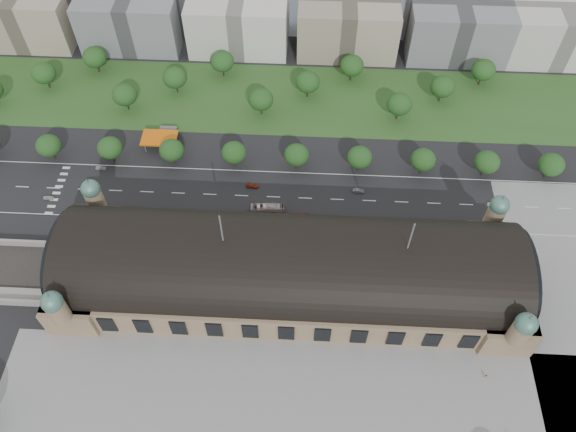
{
  "coord_description": "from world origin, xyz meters",
  "views": [
    {
      "loc": [
        4.32,
        -94.25,
        163.91
      ],
      "look_at": [
        -1.48,
        18.74,
        14.0
      ],
      "focal_mm": 35.0,
      "sensor_mm": 36.0,
      "label": 1
    }
  ],
  "objects_px": {
    "traffic_car_2": "(127,210)",
    "traffic_car_6": "(493,204)",
    "pedestrian_0": "(486,377)",
    "bus_mid": "(267,209)",
    "bus_east": "(356,221)",
    "parked_car_3": "(168,219)",
    "traffic_car_5": "(358,191)",
    "petrol_station": "(164,135)",
    "parked_car_1": "(147,227)",
    "traffic_car_3": "(252,186)",
    "bus_west": "(293,219)",
    "parked_car_6": "(218,221)",
    "traffic_car_0": "(48,198)",
    "parked_car_2": "(150,224)",
    "parked_car_0": "(87,224)",
    "parked_car_4": "(142,227)",
    "traffic_car_1": "(101,168)",
    "parked_car_5": "(206,222)"
  },
  "relations": [
    {
      "from": "traffic_car_2",
      "to": "pedestrian_0",
      "type": "distance_m",
      "value": 134.17
    },
    {
      "from": "traffic_car_1",
      "to": "traffic_car_5",
      "type": "bearing_deg",
      "value": -94.13
    },
    {
      "from": "petrol_station",
      "to": "parked_car_1",
      "type": "xyz_separation_m",
      "value": [
        1.73,
        -44.28,
        -2.16
      ]
    },
    {
      "from": "traffic_car_6",
      "to": "parked_car_3",
      "type": "bearing_deg",
      "value": -90.94
    },
    {
      "from": "parked_car_4",
      "to": "parked_car_6",
      "type": "relative_size",
      "value": 1.0
    },
    {
      "from": "traffic_car_6",
      "to": "bus_west",
      "type": "bearing_deg",
      "value": -88.63
    },
    {
      "from": "petrol_station",
      "to": "traffic_car_3",
      "type": "bearing_deg",
      "value": -31.24
    },
    {
      "from": "traffic_car_2",
      "to": "traffic_car_6",
      "type": "height_order",
      "value": "traffic_car_2"
    },
    {
      "from": "parked_car_5",
      "to": "parked_car_6",
      "type": "height_order",
      "value": "parked_car_5"
    },
    {
      "from": "traffic_car_5",
      "to": "parked_car_3",
      "type": "relative_size",
      "value": 0.89
    },
    {
      "from": "parked_car_6",
      "to": "parked_car_4",
      "type": "bearing_deg",
      "value": -110.26
    },
    {
      "from": "parked_car_3",
      "to": "parked_car_4",
      "type": "bearing_deg",
      "value": -98.29
    },
    {
      "from": "petrol_station",
      "to": "pedestrian_0",
      "type": "relative_size",
      "value": 7.44
    },
    {
      "from": "petrol_station",
      "to": "parked_car_6",
      "type": "relative_size",
      "value": 2.86
    },
    {
      "from": "traffic_car_6",
      "to": "pedestrian_0",
      "type": "height_order",
      "value": "pedestrian_0"
    },
    {
      "from": "traffic_car_5",
      "to": "parked_car_6",
      "type": "distance_m",
      "value": 53.79
    },
    {
      "from": "traffic_car_2",
      "to": "parked_car_2",
      "type": "relative_size",
      "value": 0.9
    },
    {
      "from": "parked_car_3",
      "to": "traffic_car_5",
      "type": "bearing_deg",
      "value": 70.61
    },
    {
      "from": "traffic_car_1",
      "to": "parked_car_2",
      "type": "xyz_separation_m",
      "value": [
        24.53,
        -26.04,
        0.1
      ]
    },
    {
      "from": "traffic_car_5",
      "to": "parked_car_5",
      "type": "xyz_separation_m",
      "value": [
        -55.25,
        -17.8,
        0.09
      ]
    },
    {
      "from": "traffic_car_5",
      "to": "parked_car_2",
      "type": "distance_m",
      "value": 78.05
    },
    {
      "from": "petrol_station",
      "to": "parked_car_3",
      "type": "relative_size",
      "value": 2.93
    },
    {
      "from": "parked_car_6",
      "to": "bus_west",
      "type": "bearing_deg",
      "value": 65.56
    },
    {
      "from": "traffic_car_6",
      "to": "bus_mid",
      "type": "xyz_separation_m",
      "value": [
        -83.55,
        -7.13,
        1.09
      ]
    },
    {
      "from": "bus_west",
      "to": "parked_car_3",
      "type": "bearing_deg",
      "value": 88.31
    },
    {
      "from": "traffic_car_5",
      "to": "parked_car_0",
      "type": "bearing_deg",
      "value": 106.15
    },
    {
      "from": "traffic_car_0",
      "to": "parked_car_0",
      "type": "distance_m",
      "value": 21.02
    },
    {
      "from": "traffic_car_5",
      "to": "parked_car_5",
      "type": "height_order",
      "value": "parked_car_5"
    },
    {
      "from": "traffic_car_3",
      "to": "parked_car_2",
      "type": "height_order",
      "value": "parked_car_2"
    },
    {
      "from": "traffic_car_0",
      "to": "traffic_car_6",
      "type": "bearing_deg",
      "value": 94.23
    },
    {
      "from": "traffic_car_1",
      "to": "bus_mid",
      "type": "height_order",
      "value": "bus_mid"
    },
    {
      "from": "petrol_station",
      "to": "parked_car_0",
      "type": "distance_m",
      "value": 48.42
    },
    {
      "from": "bus_west",
      "to": "parked_car_0",
      "type": "bearing_deg",
      "value": 90.04
    },
    {
      "from": "traffic_car_0",
      "to": "bus_east",
      "type": "bearing_deg",
      "value": 89.49
    },
    {
      "from": "traffic_car_3",
      "to": "bus_mid",
      "type": "height_order",
      "value": "bus_mid"
    },
    {
      "from": "traffic_car_1",
      "to": "parked_car_5",
      "type": "relative_size",
      "value": 0.7
    },
    {
      "from": "traffic_car_0",
      "to": "parked_car_4",
      "type": "bearing_deg",
      "value": 75.25
    },
    {
      "from": "traffic_car_6",
      "to": "parked_car_5",
      "type": "distance_m",
      "value": 106.04
    },
    {
      "from": "parked_car_3",
      "to": "parked_car_6",
      "type": "distance_m",
      "value": 18.37
    },
    {
      "from": "parked_car_3",
      "to": "bus_mid",
      "type": "distance_m",
      "value": 36.23
    },
    {
      "from": "parked_car_2",
      "to": "pedestrian_0",
      "type": "relative_size",
      "value": 2.78
    },
    {
      "from": "traffic_car_2",
      "to": "pedestrian_0",
      "type": "height_order",
      "value": "pedestrian_0"
    },
    {
      "from": "parked_car_2",
      "to": "parked_car_0",
      "type": "bearing_deg",
      "value": -121.8
    },
    {
      "from": "bus_mid",
      "to": "bus_east",
      "type": "bearing_deg",
      "value": -100.69
    },
    {
      "from": "traffic_car_5",
      "to": "bus_east",
      "type": "xyz_separation_m",
      "value": [
        -1.27,
        -15.05,
        0.84
      ]
    },
    {
      "from": "traffic_car_6",
      "to": "parked_car_6",
      "type": "bearing_deg",
      "value": -89.81
    },
    {
      "from": "traffic_car_3",
      "to": "traffic_car_5",
      "type": "height_order",
      "value": "traffic_car_5"
    },
    {
      "from": "parked_car_0",
      "to": "parked_car_5",
      "type": "xyz_separation_m",
      "value": [
        43.12,
        2.77,
        0.1
      ]
    },
    {
      "from": "parked_car_2",
      "to": "parked_car_5",
      "type": "xyz_separation_m",
      "value": [
        20.33,
        1.72,
        0.03
      ]
    },
    {
      "from": "traffic_car_3",
      "to": "parked_car_0",
      "type": "xyz_separation_m",
      "value": [
        -58.16,
        -20.96,
        0.03
      ]
    }
  ]
}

